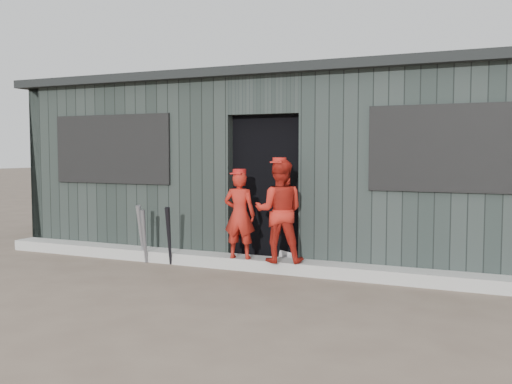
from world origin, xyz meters
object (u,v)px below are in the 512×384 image
at_px(player_red_right, 279,211).
at_px(dugout, 301,166).
at_px(player_grey_back, 292,224).
at_px(bat_left, 141,233).
at_px(bat_right, 169,236).
at_px(player_red_left, 240,215).
at_px(bat_mid, 144,236).

distance_m(player_red_right, dugout, 1.92).
bearing_deg(player_red_right, player_grey_back, -100.73).
distance_m(bat_left, player_red_right, 2.07).
height_order(bat_left, player_grey_back, player_grey_back).
height_order(player_grey_back, dugout, dugout).
height_order(bat_right, player_red_left, player_red_left).
bearing_deg(bat_mid, player_red_left, 4.89).
height_order(bat_right, player_red_right, player_red_right).
relative_size(bat_mid, bat_right, 0.92).
xyz_separation_m(bat_left, player_grey_back, (1.96, 0.64, 0.15)).
xyz_separation_m(bat_right, player_grey_back, (1.46, 0.73, 0.15)).
xyz_separation_m(bat_left, player_red_left, (1.48, 0.04, 0.31)).
xyz_separation_m(bat_right, player_red_right, (1.52, 0.12, 0.39)).
bearing_deg(bat_left, bat_right, -10.00).
height_order(player_red_left, player_red_right, player_red_right).
relative_size(player_red_right, player_grey_back, 1.17).
distance_m(bat_right, player_grey_back, 1.64).
distance_m(bat_right, player_red_right, 1.58).
xyz_separation_m(bat_mid, bat_right, (0.40, -0.01, 0.03)).
relative_size(bat_mid, player_red_left, 0.65).
distance_m(bat_right, player_red_left, 1.03).
bearing_deg(player_red_left, bat_mid, -3.73).
relative_size(player_grey_back, dugout, 0.13).
height_order(bat_mid, dugout, dugout).
bearing_deg(dugout, player_grey_back, -76.06).
bearing_deg(bat_right, bat_mid, 178.22).
bearing_deg(player_grey_back, dugout, -97.21).
relative_size(bat_left, dugout, 0.10).
bearing_deg(dugout, bat_mid, -128.98).
height_order(bat_right, dugout, dugout).
distance_m(bat_mid, player_grey_back, 2.00).
bearing_deg(player_red_left, dugout, -104.41).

